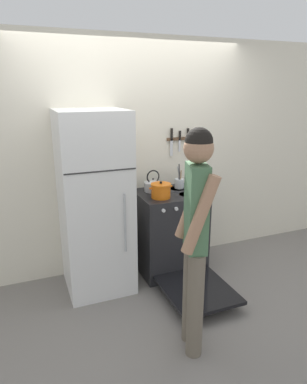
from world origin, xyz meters
TOP-DOWN VIEW (x-y plane):
  - ground_plane at (0.00, 0.00)m, footprint 14.00×14.00m
  - wall_back at (0.00, 0.03)m, footprint 10.00×0.06m
  - refrigerator at (-0.53, -0.33)m, footprint 0.66×0.69m
  - stove_range at (0.30, -0.34)m, footprint 0.70×1.35m
  - dutch_oven_pot at (0.14, -0.43)m, footprint 0.25×0.21m
  - tea_kettle at (0.15, -0.18)m, footprint 0.24×0.20m
  - utensil_jar at (0.48, -0.18)m, footprint 0.11×0.11m
  - person at (-0.04, -1.52)m, footprint 0.35×0.41m
  - wall_knife_strip at (0.55, -0.02)m, footprint 0.31×0.03m

SIDE VIEW (x-z plane):
  - ground_plane at x=0.00m, z-range 0.00..0.00m
  - stove_range at x=0.30m, z-range 0.00..0.92m
  - refrigerator at x=-0.53m, z-range 0.00..1.83m
  - utensil_jar at x=0.48m, z-range 0.84..1.12m
  - tea_kettle at x=0.15m, z-range 0.87..1.11m
  - dutch_oven_pot at x=0.14m, z-range 0.91..1.09m
  - person at x=-0.04m, z-range 0.12..1.89m
  - wall_back at x=0.00m, z-range 0.00..2.55m
  - wall_knife_strip at x=0.55m, z-range 1.30..1.62m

